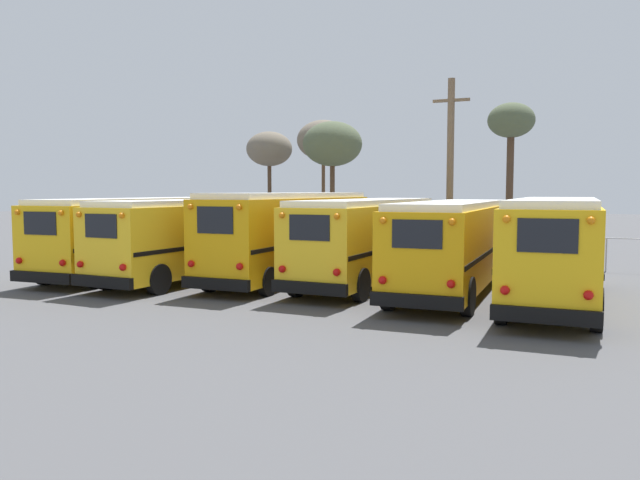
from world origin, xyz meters
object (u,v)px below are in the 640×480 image
school_bus_2 (292,232)px  school_bus_5 (555,247)px  school_bus_4 (453,243)px  bare_tree_3 (511,125)px  school_bus_1 (196,236)px  school_bus_0 (141,232)px  school_bus_3 (368,238)px  bare_tree_0 (323,141)px  bare_tree_2 (332,145)px  bare_tree_1 (269,150)px  utility_pole (450,167)px

school_bus_2 → school_bus_5: bearing=-11.4°
school_bus_4 → bare_tree_3: bearing=91.2°
school_bus_4 → bare_tree_3: 19.60m
school_bus_1 → school_bus_5: 12.81m
school_bus_0 → school_bus_2: school_bus_2 is taller
school_bus_3 → school_bus_5: bearing=-13.8°
bare_tree_0 → bare_tree_2: 5.90m
school_bus_0 → bare_tree_1: (-2.54, 16.01, 4.39)m
bare_tree_1 → bare_tree_3: 15.27m
school_bus_5 → school_bus_4: bearing=163.3°
bare_tree_0 → bare_tree_2: (2.79, -5.15, -0.71)m
school_bus_4 → school_bus_5: bearing=-16.7°
school_bus_0 → bare_tree_1: bearing=99.0°
utility_pole → bare_tree_0: utility_pole is taller
school_bus_0 → bare_tree_3: (12.41, 18.86, 5.64)m
utility_pole → school_bus_4: bearing=-77.5°
bare_tree_1 → bare_tree_2: bearing=-18.9°
bare_tree_3 → school_bus_4: bearing=-88.8°
bare_tree_0 → bare_tree_3: 12.54m
bare_tree_2 → school_bus_3: bearing=-62.9°
school_bus_0 → school_bus_1: 3.28m
school_bus_5 → utility_pole: utility_pole is taller
school_bus_5 → bare_tree_0: 26.38m
utility_pole → bare_tree_3: (1.86, 8.56, 2.79)m
school_bus_4 → utility_pole: size_ratio=1.19×
school_bus_2 → bare_tree_3: (6.00, 17.78, 5.53)m
school_bus_4 → bare_tree_3: bare_tree_3 is taller
utility_pole → bare_tree_3: size_ratio=1.02×
school_bus_5 → bare_tree_3: (-3.60, 19.72, 5.59)m
school_bus_2 → bare_tree_0: bearing=109.6°
utility_pole → bare_tree_2: size_ratio=1.18×
school_bus_4 → utility_pole: bearing=102.5°
bare_tree_1 → school_bus_0: bearing=-81.0°
school_bus_3 → bare_tree_0: bare_tree_0 is taller
school_bus_4 → bare_tree_0: size_ratio=1.27×
school_bus_5 → utility_pole: size_ratio=1.12×
utility_pole → school_bus_1: bearing=-123.7°
bare_tree_0 → school_bus_5: bearing=-51.5°
school_bus_3 → bare_tree_2: (-6.93, 13.52, 4.45)m
school_bus_4 → school_bus_5: 3.34m
school_bus_2 → bare_tree_0: 20.07m
school_bus_2 → utility_pole: 10.47m
school_bus_5 → bare_tree_1: size_ratio=1.36×
utility_pole → school_bus_0: bearing=-135.7°
utility_pole → bare_tree_0: size_ratio=1.07×
school_bus_5 → bare_tree_0: size_ratio=1.20×
school_bus_0 → bare_tree_0: (-0.11, 19.38, 5.16)m
bare_tree_2 → bare_tree_3: (9.73, 4.63, 1.19)m
school_bus_3 → bare_tree_1: bare_tree_1 is taller
bare_tree_2 → bare_tree_0: bearing=118.4°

